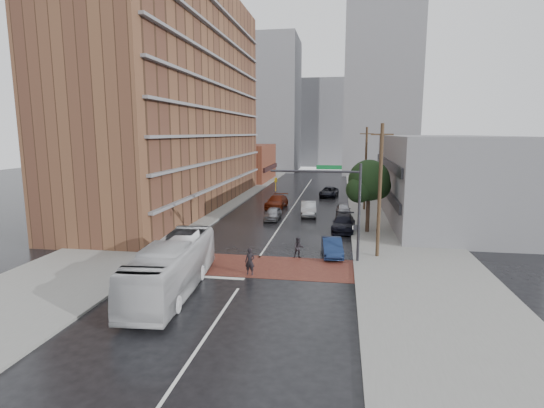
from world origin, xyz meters
The scene contains 24 objects.
ground centered at (0.00, 0.00, 0.00)m, with size 160.00×160.00×0.00m, color black.
crosswalk centered at (0.00, 0.50, 0.01)m, with size 14.00×5.00×0.02m, color brown.
sidewalk_west centered at (-11.50, 25.00, 0.07)m, with size 9.00×90.00×0.15m, color gray.
sidewalk_east centered at (11.50, 25.00, 0.07)m, with size 9.00×90.00×0.15m, color gray.
apartment_block centered at (-14.00, 24.00, 14.00)m, with size 10.00×44.00×28.00m, color brown.
storefront_west centered at (-12.00, 54.00, 3.50)m, with size 8.00×16.00×7.00m, color brown.
building_east centered at (16.50, 20.00, 4.50)m, with size 11.00×26.00×9.00m, color slate.
distant_tower_west centered at (-14.00, 78.00, 16.00)m, with size 18.00×16.00×32.00m, color slate.
distant_tower_east centered at (14.00, 72.00, 18.00)m, with size 16.00×14.00×36.00m, color slate.
distant_tower_center centered at (0.00, 95.00, 12.00)m, with size 12.00×10.00×24.00m, color slate.
street_tree centered at (8.52, 12.03, 4.73)m, with size 4.20×4.10×6.90m.
signal_mast centered at (5.85, 2.50, 4.73)m, with size 6.50×0.30×7.20m.
utility_pole_near centered at (8.80, 4.00, 5.14)m, with size 1.60×0.26×10.00m.
utility_pole_far centered at (8.80, 24.00, 5.14)m, with size 1.60×0.26×10.00m.
transit_bus centered at (-3.67, -5.13, 1.54)m, with size 2.59×11.05×3.08m, color silver.
pedestrian_a centered at (0.16, -1.37, 0.90)m, with size 0.66×0.43×1.80m, color black.
pedestrian_b centered at (2.94, 3.00, 0.78)m, with size 0.76×0.59×1.55m, color black.
car_travel_a centered at (-1.26, 16.75, 0.67)m, with size 1.58×3.92×1.34m, color #96979D.
car_travel_b centered at (2.38, 19.69, 0.80)m, with size 1.69×4.86×1.60m, color #B1B6BA.
car_travel_c centered at (-1.97, 24.17, 0.78)m, with size 2.19×5.39×1.56m, color maroon.
suv_travel centered at (4.22, 34.69, 0.71)m, with size 2.36×5.11×1.42m, color black.
car_parked_near centered at (5.42, 4.00, 0.68)m, with size 1.45×4.15×1.37m, color #15254A.
car_parked_mid centered at (6.30, 12.60, 0.74)m, with size 2.09×5.13×1.49m, color black.
car_parked_far centered at (6.30, 20.53, 0.68)m, with size 1.60×3.96×1.35m, color #93949A.
Camera 1 is at (6.00, -27.76, 9.31)m, focal length 28.00 mm.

